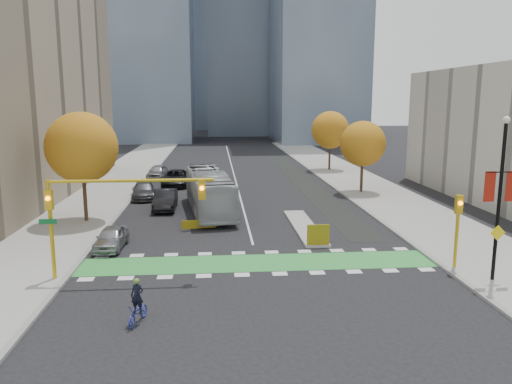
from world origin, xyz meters
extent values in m
plane|color=black|center=(0.00, 0.00, 0.00)|extent=(300.00, 300.00, 0.00)
cube|color=gray|center=(-13.50, 20.00, 0.07)|extent=(7.00, 120.00, 0.15)
cube|color=gray|center=(13.50, 20.00, 0.07)|extent=(7.00, 120.00, 0.15)
cube|color=gray|center=(-10.00, 20.00, 0.07)|extent=(0.30, 120.00, 0.16)
cube|color=gray|center=(10.00, 20.00, 0.07)|extent=(0.30, 120.00, 0.16)
cube|color=green|center=(0.00, 1.50, 0.01)|extent=(20.00, 3.00, 0.01)
cube|color=silver|center=(0.00, 40.00, 0.01)|extent=(0.15, 70.00, 0.01)
cube|color=black|center=(7.50, 30.00, 0.01)|extent=(2.50, 50.00, 0.01)
cube|color=gray|center=(4.00, 9.00, 0.08)|extent=(1.60, 10.00, 0.16)
cube|color=yellow|center=(4.00, 4.20, 0.80)|extent=(1.40, 0.12, 1.30)
cube|color=#47566B|center=(20.00, 85.00, 30.00)|extent=(18.00, 24.00, 60.00)
cube|color=#47566B|center=(-4.00, 140.00, 40.00)|extent=(26.00, 26.00, 80.00)
cylinder|color=#332114|center=(-12.00, 12.00, 2.62)|extent=(0.28, 0.28, 5.25)
sphere|color=#B06C15|center=(-12.00, 12.00, 5.62)|extent=(5.20, 5.20, 5.20)
cylinder|color=#332114|center=(12.00, 22.00, 2.27)|extent=(0.28, 0.28, 4.55)
sphere|color=#B06C15|center=(12.00, 22.00, 4.88)|extent=(4.40, 4.40, 4.40)
cylinder|color=#332114|center=(12.50, 38.00, 2.45)|extent=(0.28, 0.28, 4.90)
sphere|color=#B06C15|center=(12.50, 38.00, 5.25)|extent=(4.80, 4.80, 4.80)
cylinder|color=#BF9914|center=(-10.50, -0.50, 2.60)|extent=(0.20, 0.20, 5.20)
cylinder|color=#BF9914|center=(-6.50, -0.50, 5.10)|extent=(8.20, 0.16, 0.16)
cube|color=#BF9914|center=(-10.50, -0.50, 4.20)|extent=(0.35, 0.28, 1.00)
sphere|color=orange|center=(-10.50, -0.68, 4.30)|extent=(0.22, 0.22, 0.22)
cube|color=#BF9914|center=(-3.00, -0.50, 4.60)|extent=(0.35, 0.28, 1.00)
sphere|color=orange|center=(-3.00, -0.68, 4.70)|extent=(0.22, 0.22, 0.22)
cube|color=#0C5926|center=(-10.50, -0.90, 3.20)|extent=(0.85, 0.04, 0.25)
cylinder|color=#BF9914|center=(10.50, -0.50, 2.00)|extent=(0.18, 0.18, 4.00)
cube|color=#BF9914|center=(10.50, -0.50, 3.60)|extent=(0.35, 0.28, 1.00)
sphere|color=orange|center=(10.50, -0.68, 3.70)|extent=(0.22, 0.22, 0.22)
cylinder|color=black|center=(11.50, -2.50, 4.00)|extent=(0.18, 0.18, 8.00)
sphere|color=silver|center=(11.50, -2.50, 8.10)|extent=(0.36, 0.36, 0.36)
cylinder|color=black|center=(11.50, -2.50, 5.60)|extent=(1.60, 0.06, 0.06)
cube|color=maroon|center=(10.95, -2.50, 4.90)|extent=(0.55, 0.03, 1.50)
cube|color=maroon|center=(12.05, -2.50, 4.90)|extent=(0.55, 0.03, 1.50)
cube|color=yellow|center=(11.50, -2.62, 2.60)|extent=(0.78, 0.04, 0.78)
imported|color=#222B9D|center=(-5.57, -5.76, 0.44)|extent=(1.04, 1.77, 0.88)
imported|color=black|center=(-5.57, -5.76, 1.19)|extent=(0.62, 0.50, 1.49)
sphere|color=#597F2D|center=(-5.57, -5.76, 1.81)|extent=(0.25, 0.25, 0.25)
imported|color=#A0A5A7|center=(-2.81, 14.76, 1.70)|extent=(4.36, 12.48, 3.40)
imported|color=#939398|center=(-8.76, 5.00, 0.68)|extent=(1.80, 4.06, 1.36)
imported|color=black|center=(-6.50, 16.01, 0.82)|extent=(1.75, 5.00, 1.65)
imported|color=#444448|center=(-9.00, 21.01, 0.74)|extent=(2.61, 5.29, 1.48)
imported|color=black|center=(-6.50, 27.87, 0.83)|extent=(2.85, 6.03, 1.66)
imported|color=#97979C|center=(-9.00, 32.87, 0.81)|extent=(2.47, 4.93, 1.61)
camera|label=1|loc=(-2.34, -25.30, 9.03)|focal=35.00mm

